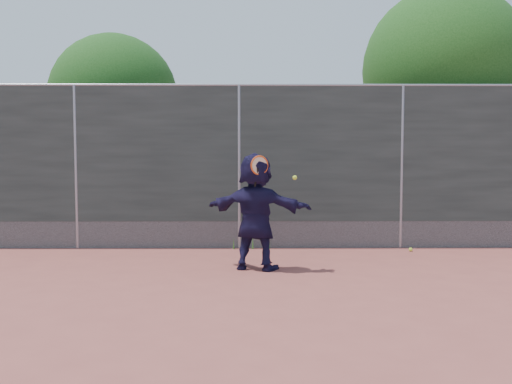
{
  "coord_description": "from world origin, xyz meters",
  "views": [
    {
      "loc": [
        0.22,
        -6.99,
        1.8
      ],
      "look_at": [
        0.29,
        1.59,
        1.18
      ],
      "focal_mm": 40.0,
      "sensor_mm": 36.0,
      "label": 1
    }
  ],
  "objects": [
    {
      "name": "tree_right",
      "position": [
        4.68,
        5.75,
        3.49
      ],
      "size": [
        3.78,
        3.6,
        5.39
      ],
      "color": "#382314",
      "rests_on": "ground"
    },
    {
      "name": "weed_clump",
      "position": [
        0.29,
        3.38,
        0.13
      ],
      "size": [
        0.68,
        0.07,
        0.3
      ],
      "color": "#387226",
      "rests_on": "ground"
    },
    {
      "name": "player",
      "position": [
        0.29,
        1.59,
        0.89
      ],
      "size": [
        1.72,
        1.02,
        1.77
      ],
      "primitive_type": "imported",
      "rotation": [
        0.0,
        0.0,
        2.82
      ],
      "color": "#171336",
      "rests_on": "ground"
    },
    {
      "name": "tree_left",
      "position": [
        -2.85,
        6.55,
        2.94
      ],
      "size": [
        3.15,
        3.0,
        4.53
      ],
      "color": "#382314",
      "rests_on": "ground"
    },
    {
      "name": "fence",
      "position": [
        -0.0,
        3.5,
        1.58
      ],
      "size": [
        20.0,
        0.06,
        3.03
      ],
      "color": "#38423D",
      "rests_on": "ground"
    },
    {
      "name": "ball_ground",
      "position": [
        3.08,
        3.1,
        0.03
      ],
      "size": [
        0.07,
        0.07,
        0.07
      ],
      "primitive_type": "sphere",
      "color": "#C6E532",
      "rests_on": "ground"
    },
    {
      "name": "swing_action",
      "position": [
        0.39,
        1.39,
        1.55
      ],
      "size": [
        0.69,
        0.16,
        0.51
      ],
      "color": "#D44913",
      "rests_on": "ground"
    },
    {
      "name": "ground",
      "position": [
        0.0,
        0.0,
        0.0
      ],
      "size": [
        80.0,
        80.0,
        0.0
      ],
      "primitive_type": "plane",
      "color": "#9E4C42",
      "rests_on": "ground"
    }
  ]
}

